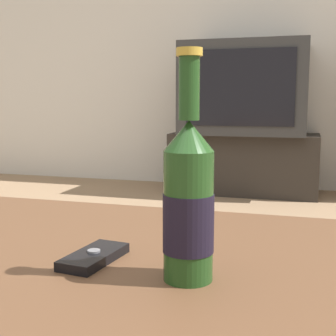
% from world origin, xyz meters
% --- Properties ---
extents(back_wall, '(8.00, 0.05, 2.60)m').
position_xyz_m(back_wall, '(0.00, 3.02, 1.30)').
color(back_wall, beige).
rests_on(back_wall, ground_plane).
extents(coffee_table, '(1.30, 0.78, 0.42)m').
position_xyz_m(coffee_table, '(0.00, 0.00, 0.37)').
color(coffee_table, brown).
rests_on(coffee_table, ground_plane).
extents(tv_stand, '(1.02, 0.41, 0.42)m').
position_xyz_m(tv_stand, '(-0.13, 2.75, 0.21)').
color(tv_stand, '#28231E').
rests_on(tv_stand, ground_plane).
extents(television, '(0.84, 0.59, 0.62)m').
position_xyz_m(television, '(-0.13, 2.74, 0.73)').
color(television, '#2D2D2D').
rests_on(television, tv_stand).
extents(beer_bottle, '(0.07, 0.07, 0.29)m').
position_xyz_m(beer_bottle, '(0.15, 0.01, 0.53)').
color(beer_bottle, '#1E4219').
rests_on(beer_bottle, coffee_table).
extents(cell_phone, '(0.07, 0.12, 0.02)m').
position_xyz_m(cell_phone, '(-0.00, 0.03, 0.43)').
color(cell_phone, black).
rests_on(cell_phone, coffee_table).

